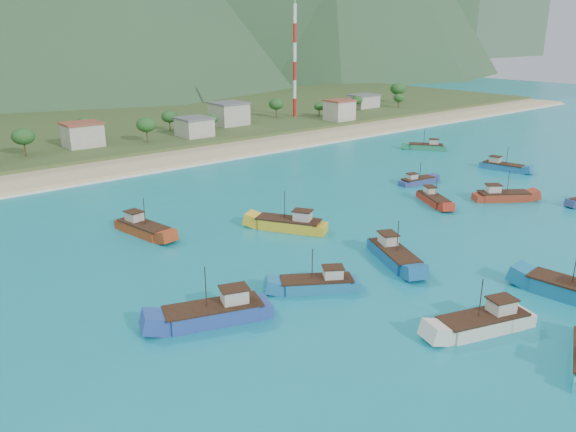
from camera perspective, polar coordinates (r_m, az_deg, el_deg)
ground at (r=79.77m, az=9.20°, el=-4.96°), size 600.00×600.00×0.00m
beach at (r=141.92m, az=-15.39°, el=4.99°), size 400.00×18.00×1.20m
land at (r=198.29m, az=-22.85°, el=7.89°), size 400.00×110.00×2.40m
surf_line at (r=133.50m, az=-13.67°, el=4.31°), size 400.00×2.50×0.08m
village at (r=162.69m, az=-18.38°, el=8.09°), size 218.98×28.86×7.46m
vegetation at (r=161.28m, az=-20.81°, el=7.89°), size 274.05×26.03×8.54m
radio_tower at (r=203.93m, az=0.69°, el=15.41°), size 1.20×1.20×38.17m
boat_5 at (r=115.64m, az=20.93°, el=1.84°), size 10.62×8.74×6.34m
boat_6 at (r=109.93m, az=14.55°, el=1.59°), size 6.89×9.74×5.62m
boat_7 at (r=141.29m, az=20.95°, el=4.66°), size 4.78×10.50×5.99m
boat_10 at (r=71.40m, az=3.08°, el=-7.01°), size 10.21×8.09×6.03m
boat_11 at (r=81.10m, az=10.68°, el=-4.00°), size 7.90×11.93×6.83m
boat_12 at (r=123.03m, az=12.99°, el=3.43°), size 8.75×3.75×5.00m
boat_16 at (r=92.02m, az=0.19°, el=-0.91°), size 9.11×11.91×6.98m
boat_17 at (r=159.50m, az=13.89°, el=6.80°), size 8.55×9.87×5.99m
boat_19 at (r=65.94m, az=19.31°, el=-10.26°), size 11.89×6.72×6.74m
boat_23 at (r=64.58m, az=-7.38°, el=-9.82°), size 12.86×7.43×7.29m
boat_24 at (r=93.31m, az=-14.55°, el=-1.30°), size 5.16×11.57×6.60m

